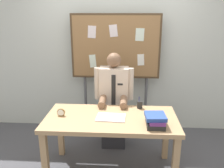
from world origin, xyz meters
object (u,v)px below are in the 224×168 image
open_notebook (111,117)px  desk (111,124)px  person (114,104)px  desk_clock (61,113)px  book_stack (156,120)px  bulletin_board (116,48)px  pen_holder (140,105)px

open_notebook → desk: bearing=82.0°
person → desk_clock: 0.87m
person → book_stack: (0.50, -0.81, 0.16)m
bulletin_board → desk_clock: 1.37m
bulletin_board → book_stack: size_ratio=6.79×
desk_clock → person: bearing=46.5°
bulletin_board → person: bearing=-90.0°
person → desk: bearing=-90.0°
bulletin_board → open_notebook: 1.27m
open_notebook → pen_holder: 0.47m
person → desk_clock: bearing=-133.5°
bulletin_board → pen_holder: (0.35, -0.78, -0.60)m
open_notebook → pen_holder: (0.35, 0.31, 0.04)m
bulletin_board → pen_holder: bearing=-65.8°
desk_clock → pen_holder: size_ratio=0.57×
book_stack → pen_holder: 0.50m
desk_clock → pen_holder: bearing=17.4°
book_stack → open_notebook: bearing=161.8°
person → bulletin_board: size_ratio=0.73×
bulletin_board → open_notebook: size_ratio=5.69×
open_notebook → desk_clock: (-0.59, 0.02, 0.03)m
book_stack → open_notebook: 0.53m
desk → book_stack: (0.50, -0.18, 0.16)m
desk_clock → open_notebook: bearing=-1.7°
desk → open_notebook: (-0.00, -0.02, 0.10)m
book_stack → bulletin_board: bearing=111.6°
desk → pen_holder: (0.35, 0.29, 0.14)m
desk → desk_clock: 0.61m
bulletin_board → book_stack: bearing=-68.4°
desk → person: (0.00, 0.62, 0.00)m
person → book_stack: size_ratio=4.97×
desk → open_notebook: 0.10m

